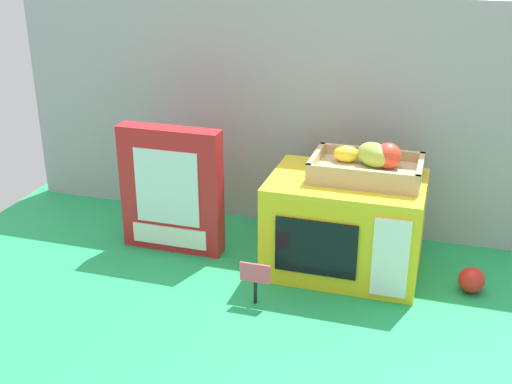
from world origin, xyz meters
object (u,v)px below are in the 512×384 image
Objects in this scene: food_groups_crate at (369,166)px; price_sign at (255,277)px; toy_microwave at (345,225)px; loose_toy_apple at (472,280)px; cookie_set_box at (171,190)px.

food_groups_crate is 2.54× the size of price_sign.
toy_microwave is at bearing -149.03° from food_groups_crate.
price_sign reaches higher than loose_toy_apple.
cookie_set_box is (-0.48, -0.05, -0.10)m from food_groups_crate.
cookie_set_box is 0.75m from loose_toy_apple.
food_groups_crate is at bearing 168.47° from loose_toy_apple.
cookie_set_box is at bearing -177.22° from toy_microwave.
food_groups_crate is (0.04, 0.03, 0.15)m from toy_microwave.
food_groups_crate is at bearing 50.45° from price_sign.
cookie_set_box is 5.36× the size of loose_toy_apple.
food_groups_crate is 0.50m from cookie_set_box.
toy_microwave is 1.42× the size of food_groups_crate.
cookie_set_box is at bearing 145.02° from price_sign.
cookie_set_box reaches higher than price_sign.
food_groups_crate is 0.37m from price_sign.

